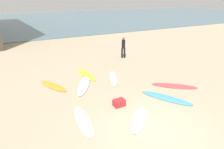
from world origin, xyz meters
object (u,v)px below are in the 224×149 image
object	(u,v)px
surfboard_6	(84,85)
beachgoer_mid	(123,47)
surfboard_1	(86,74)
surfboard_2	(174,86)
surfboard_0	(139,119)
surfboard_5	(113,78)
surfboard_4	(83,121)
beach_cooler	(119,103)
surfboard_3	(53,86)
surfboard_7	(166,98)

from	to	relation	value
surfboard_6	beachgoer_mid	distance (m)	6.02
surfboard_1	surfboard_2	world-z (taller)	same
surfboard_0	surfboard_5	world-z (taller)	surfboard_0
surfboard_2	surfboard_1	bearing A→B (deg)	-95.97
surfboard_4	beach_cooler	world-z (taller)	beach_cooler
surfboard_5	surfboard_6	size ratio (longest dim) A/B	0.94
surfboard_2	surfboard_5	size ratio (longest dim) A/B	1.03
surfboard_3	surfboard_0	bearing A→B (deg)	-87.99
surfboard_5	surfboard_7	world-z (taller)	surfboard_5
surfboard_0	surfboard_7	bearing A→B (deg)	64.87
surfboard_2	surfboard_4	xyz separation A→B (m)	(-5.71, -0.84, 0.00)
surfboard_5	surfboard_6	xyz separation A→B (m)	(-1.99, -0.15, 0.01)
surfboard_0	surfboard_2	distance (m)	4.05
surfboard_4	surfboard_0	bearing A→B (deg)	159.35
surfboard_2	surfboard_6	world-z (taller)	surfboard_6
surfboard_2	surfboard_5	bearing A→B (deg)	-95.44
beachgoer_mid	surfboard_5	bearing A→B (deg)	83.40
surfboard_4	surfboard_6	xyz separation A→B (m)	(1.12, 3.23, 0.01)
surfboard_6	surfboard_7	distance (m)	4.61
surfboard_1	surfboard_5	bearing A→B (deg)	-50.06
surfboard_4	beachgoer_mid	distance (m)	9.06
surfboard_1	surfboard_3	world-z (taller)	surfboard_3
surfboard_3	surfboard_4	xyz separation A→B (m)	(0.44, -3.89, -0.01)
surfboard_6	beach_cooler	size ratio (longest dim) A/B	4.95
surfboard_3	surfboard_6	bearing A→B (deg)	-48.25
surfboard_4	surfboard_5	size ratio (longest dim) A/B	0.94
surfboard_0	beach_cooler	bearing A→B (deg)	140.93
surfboard_0	surfboard_7	xyz separation A→B (m)	(2.28, 0.90, -0.01)
surfboard_3	surfboard_6	size ratio (longest dim) A/B	0.83
surfboard_3	surfboard_4	distance (m)	3.91
surfboard_2	surfboard_6	bearing A→B (deg)	-78.64
surfboard_2	surfboard_6	xyz separation A→B (m)	(-4.59, 2.39, 0.01)
beach_cooler	surfboard_1	bearing A→B (deg)	90.98
surfboard_0	surfboard_6	bearing A→B (deg)	146.10
surfboard_1	surfboard_3	distance (m)	2.41
surfboard_0	surfboard_4	size ratio (longest dim) A/B	0.84
surfboard_6	surfboard_7	bearing A→B (deg)	162.15
surfboard_5	beachgoer_mid	xyz separation A→B (m)	(2.71, 3.51, 0.90)
surfboard_5	surfboard_7	xyz separation A→B (m)	(1.25, -3.43, -0.01)
surfboard_3	surfboard_5	bearing A→B (deg)	-33.66
surfboard_7	beachgoer_mid	bearing A→B (deg)	47.67
surfboard_5	surfboard_2	bearing A→B (deg)	159.26
surfboard_1	beachgoer_mid	bearing A→B (deg)	24.40
surfboard_4	beachgoer_mid	xyz separation A→B (m)	(5.82, 6.89, 0.90)
surfboard_4	beachgoer_mid	size ratio (longest dim) A/B	1.35
surfboard_4	surfboard_1	bearing A→B (deg)	-107.06
surfboard_5	beach_cooler	world-z (taller)	beach_cooler
beachgoer_mid	beach_cooler	distance (m)	7.62
surfboard_4	beach_cooler	xyz separation A→B (m)	(1.89, 0.41, 0.13)
surfboard_4	surfboard_2	bearing A→B (deg)	-167.59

